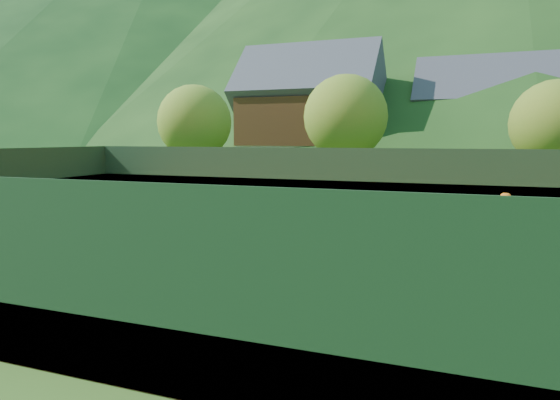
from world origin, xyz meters
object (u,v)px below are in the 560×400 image
(student_b, at_px, (475,217))
(tennis_net, at_px, (323,222))
(coach, at_px, (183,211))
(ball_hopper, at_px, (52,219))
(student_a, at_px, (366,210))
(chalet_left, at_px, (310,117))
(student_c, at_px, (449,219))
(chalet_mid, at_px, (483,123))
(student_d, at_px, (505,213))

(student_b, xyz_separation_m, tennis_net, (-5.24, -1.67, -0.23))
(coach, bearing_deg, ball_hopper, -155.18)
(student_a, relative_size, chalet_left, 0.09)
(chalet_left, bearing_deg, student_c, -63.50)
(student_a, distance_m, student_b, 4.26)
(coach, bearing_deg, tennis_net, 9.72)
(coach, xyz_separation_m, student_a, (6.04, 4.32, -0.22))
(coach, relative_size, tennis_net, 0.14)
(coach, distance_m, student_c, 9.77)
(tennis_net, bearing_deg, coach, -160.95)
(ball_hopper, xyz_separation_m, chalet_left, (-1.28, 34.26, 4.88))
(student_a, height_order, chalet_mid, chalet_mid)
(student_a, bearing_deg, student_d, -166.61)
(student_c, xyz_separation_m, tennis_net, (-4.38, -1.15, -0.20))
(student_b, bearing_deg, student_c, 50.25)
(chalet_mid, bearing_deg, student_c, -92.82)
(student_a, distance_m, chalet_mid, 32.07)
(tennis_net, bearing_deg, student_c, 14.75)
(student_d, xyz_separation_m, chalet_mid, (-0.29, 31.21, 4.20))
(chalet_mid, bearing_deg, student_a, -98.90)
(chalet_mid, bearing_deg, tennis_net, -100.01)
(student_b, xyz_separation_m, student_c, (-0.86, -0.51, -0.02))
(student_a, relative_size, ball_hopper, 1.30)
(coach, height_order, student_b, coach)
(coach, xyz_separation_m, student_d, (11.25, 4.50, -0.10))
(ball_hopper, bearing_deg, chalet_left, 92.14)
(student_d, relative_size, tennis_net, 0.13)
(student_d, bearing_deg, student_c, 36.66)
(tennis_net, distance_m, ball_hopper, 9.71)
(student_c, relative_size, chalet_left, 0.10)
(tennis_net, bearing_deg, student_a, 67.37)
(tennis_net, bearing_deg, ball_hopper, -153.95)
(student_a, height_order, student_b, student_b)
(student_c, xyz_separation_m, chalet_left, (-14.38, 28.85, 4.93))
(ball_hopper, bearing_deg, student_b, 23.01)
(student_b, height_order, student_d, student_d)
(chalet_left, bearing_deg, ball_hopper, -87.86)
(student_b, relative_size, chalet_left, 0.11)
(student_c, height_order, chalet_mid, chalet_mid)
(student_c, bearing_deg, student_d, -138.81)
(student_b, distance_m, chalet_left, 32.54)
(student_b, xyz_separation_m, chalet_mid, (0.76, 32.33, 4.24))
(student_d, relative_size, chalet_mid, 0.12)
(student_a, bearing_deg, coach, 46.91)
(student_b, height_order, chalet_left, chalet_left)
(student_b, distance_m, chalet_mid, 32.62)
(tennis_net, xyz_separation_m, ball_hopper, (-8.72, -4.26, 0.25))
(student_c, relative_size, student_d, 0.91)
(student_b, height_order, ball_hopper, student_b)
(student_a, xyz_separation_m, student_b, (4.16, -0.94, 0.07))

